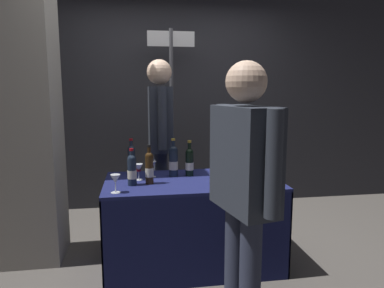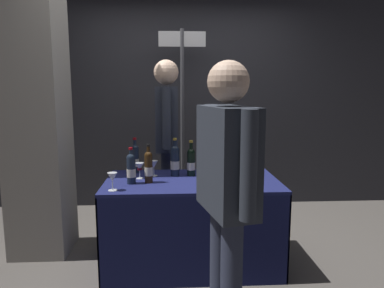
{
  "view_description": "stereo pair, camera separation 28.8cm",
  "coord_description": "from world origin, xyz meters",
  "px_view_note": "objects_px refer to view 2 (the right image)",
  "views": [
    {
      "loc": [
        -0.44,
        -2.81,
        1.47
      ],
      "look_at": [
        0.0,
        0.0,
        1.03
      ],
      "focal_mm": 33.12,
      "sensor_mm": 36.0,
      "label": 1
    },
    {
      "loc": [
        -0.15,
        -2.84,
        1.47
      ],
      "look_at": [
        0.0,
        0.0,
        1.03
      ],
      "focal_mm": 33.12,
      "sensor_mm": 36.0,
      "label": 2
    }
  ],
  "objects_px": {
    "wine_glass_near_vendor": "(140,167)",
    "taster_foreground_right": "(227,181)",
    "vendor_presenter": "(167,130)",
    "display_bottle_0": "(219,171)",
    "flower_vase": "(224,167)",
    "tasting_table": "(192,206)",
    "featured_wine_bottle": "(175,160)",
    "wine_glass_near_taster": "(154,165)",
    "concrete_pillar": "(33,57)",
    "booth_signpost": "(182,104)",
    "wine_glass_mid": "(112,178)"
  },
  "relations": [
    {
      "from": "display_bottle_0",
      "to": "featured_wine_bottle",
      "type": "bearing_deg",
      "value": 131.62
    },
    {
      "from": "concrete_pillar",
      "to": "flower_vase",
      "type": "bearing_deg",
      "value": -13.69
    },
    {
      "from": "taster_foreground_right",
      "to": "vendor_presenter",
      "type": "bearing_deg",
      "value": -0.64
    },
    {
      "from": "concrete_pillar",
      "to": "wine_glass_mid",
      "type": "xyz_separation_m",
      "value": [
        0.74,
        -0.6,
        -0.92
      ]
    },
    {
      "from": "wine_glass_near_vendor",
      "to": "wine_glass_mid",
      "type": "bearing_deg",
      "value": -116.05
    },
    {
      "from": "concrete_pillar",
      "to": "booth_signpost",
      "type": "distance_m",
      "value": 1.64
    },
    {
      "from": "wine_glass_near_vendor",
      "to": "wine_glass_near_taster",
      "type": "bearing_deg",
      "value": 38.21
    },
    {
      "from": "wine_glass_near_vendor",
      "to": "taster_foreground_right",
      "type": "xyz_separation_m",
      "value": [
        0.57,
        -1.05,
        0.15
      ]
    },
    {
      "from": "wine_glass_near_taster",
      "to": "vendor_presenter",
      "type": "height_order",
      "value": "vendor_presenter"
    },
    {
      "from": "featured_wine_bottle",
      "to": "tasting_table",
      "type": "bearing_deg",
      "value": -46.83
    },
    {
      "from": "tasting_table",
      "to": "wine_glass_mid",
      "type": "xyz_separation_m",
      "value": [
        -0.6,
        -0.28,
        0.32
      ]
    },
    {
      "from": "concrete_pillar",
      "to": "tasting_table",
      "type": "relative_size",
      "value": 2.45
    },
    {
      "from": "vendor_presenter",
      "to": "taster_foreground_right",
      "type": "relative_size",
      "value": 1.08
    },
    {
      "from": "display_bottle_0",
      "to": "wine_glass_near_taster",
      "type": "bearing_deg",
      "value": 143.73
    },
    {
      "from": "tasting_table",
      "to": "featured_wine_bottle",
      "type": "distance_m",
      "value": 0.41
    },
    {
      "from": "concrete_pillar",
      "to": "display_bottle_0",
      "type": "relative_size",
      "value": 11.57
    },
    {
      "from": "tasting_table",
      "to": "wine_glass_near_vendor",
      "type": "distance_m",
      "value": 0.54
    },
    {
      "from": "booth_signpost",
      "to": "vendor_presenter",
      "type": "bearing_deg",
      "value": -106.97
    },
    {
      "from": "tasting_table",
      "to": "display_bottle_0",
      "type": "bearing_deg",
      "value": -49.41
    },
    {
      "from": "featured_wine_bottle",
      "to": "wine_glass_near_taster",
      "type": "relative_size",
      "value": 2.44
    },
    {
      "from": "tasting_table",
      "to": "vendor_presenter",
      "type": "distance_m",
      "value": 0.89
    },
    {
      "from": "flower_vase",
      "to": "taster_foreground_right",
      "type": "xyz_separation_m",
      "value": [
        -0.12,
        -0.92,
        0.13
      ]
    },
    {
      "from": "wine_glass_near_taster",
      "to": "concrete_pillar",
      "type": "bearing_deg",
      "value": 170.43
    },
    {
      "from": "flower_vase",
      "to": "vendor_presenter",
      "type": "bearing_deg",
      "value": 123.05
    },
    {
      "from": "display_bottle_0",
      "to": "wine_glass_mid",
      "type": "xyz_separation_m",
      "value": [
        -0.8,
        -0.05,
        -0.03
      ]
    },
    {
      "from": "wine_glass_near_taster",
      "to": "booth_signpost",
      "type": "distance_m",
      "value": 1.21
    },
    {
      "from": "wine_glass_mid",
      "to": "flower_vase",
      "type": "xyz_separation_m",
      "value": [
        0.86,
        0.21,
        0.02
      ]
    },
    {
      "from": "featured_wine_bottle",
      "to": "vendor_presenter",
      "type": "relative_size",
      "value": 0.19
    },
    {
      "from": "concrete_pillar",
      "to": "taster_foreground_right",
      "type": "distance_m",
      "value": 2.12
    },
    {
      "from": "wine_glass_mid",
      "to": "wine_glass_near_taster",
      "type": "xyz_separation_m",
      "value": [
        0.28,
        0.43,
        0.0
      ]
    },
    {
      "from": "flower_vase",
      "to": "taster_foreground_right",
      "type": "distance_m",
      "value": 0.94
    },
    {
      "from": "flower_vase",
      "to": "wine_glass_near_vendor",
      "type": "bearing_deg",
      "value": 169.4
    },
    {
      "from": "concrete_pillar",
      "to": "taster_foreground_right",
      "type": "xyz_separation_m",
      "value": [
        1.48,
        -1.31,
        -0.77
      ]
    },
    {
      "from": "taster_foreground_right",
      "to": "booth_signpost",
      "type": "height_order",
      "value": "booth_signpost"
    },
    {
      "from": "tasting_table",
      "to": "concrete_pillar",
      "type": "bearing_deg",
      "value": 166.47
    },
    {
      "from": "wine_glass_near_taster",
      "to": "vendor_presenter",
      "type": "xyz_separation_m",
      "value": [
        0.11,
        0.51,
        0.25
      ]
    },
    {
      "from": "wine_glass_near_taster",
      "to": "booth_signpost",
      "type": "xyz_separation_m",
      "value": [
        0.28,
        1.07,
        0.48
      ]
    },
    {
      "from": "concrete_pillar",
      "to": "tasting_table",
      "type": "xyz_separation_m",
      "value": [
        1.35,
        -0.32,
        -1.23
      ]
    },
    {
      "from": "concrete_pillar",
      "to": "featured_wine_bottle",
      "type": "height_order",
      "value": "concrete_pillar"
    },
    {
      "from": "concrete_pillar",
      "to": "wine_glass_near_taster",
      "type": "bearing_deg",
      "value": -9.57
    },
    {
      "from": "featured_wine_bottle",
      "to": "booth_signpost",
      "type": "relative_size",
      "value": 0.15
    },
    {
      "from": "concrete_pillar",
      "to": "booth_signpost",
      "type": "xyz_separation_m",
      "value": [
        1.3,
        0.9,
        -0.43
      ]
    },
    {
      "from": "flower_vase",
      "to": "vendor_presenter",
      "type": "height_order",
      "value": "vendor_presenter"
    },
    {
      "from": "wine_glass_near_taster",
      "to": "taster_foreground_right",
      "type": "distance_m",
      "value": 1.24
    },
    {
      "from": "vendor_presenter",
      "to": "taster_foreground_right",
      "type": "height_order",
      "value": "vendor_presenter"
    },
    {
      "from": "concrete_pillar",
      "to": "vendor_presenter",
      "type": "bearing_deg",
      "value": 16.57
    },
    {
      "from": "wine_glass_mid",
      "to": "concrete_pillar",
      "type": "bearing_deg",
      "value": 140.88
    },
    {
      "from": "wine_glass_near_taster",
      "to": "vendor_presenter",
      "type": "relative_size",
      "value": 0.08
    },
    {
      "from": "featured_wine_bottle",
      "to": "flower_vase",
      "type": "relative_size",
      "value": 0.95
    },
    {
      "from": "vendor_presenter",
      "to": "display_bottle_0",
      "type": "bearing_deg",
      "value": 24.31
    }
  ]
}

